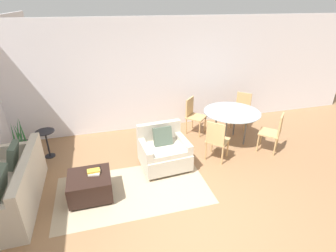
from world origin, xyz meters
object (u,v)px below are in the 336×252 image
dining_chair_far_left (193,113)px  side_table (46,139)px  tv_remote_primary (97,169)px  book_stack (94,172)px  couch (10,190)px  potted_plant (23,149)px  dining_chair_near_right (274,130)px  armchair (164,151)px  dining_chair_far_right (242,108)px  dining_table (232,114)px  ottoman (90,185)px  dining_chair_near_left (217,138)px

dining_chair_far_left → side_table: bearing=-175.4°
tv_remote_primary → dining_chair_far_left: (2.40, 1.68, 0.09)m
book_stack → side_table: size_ratio=0.36×
couch → tv_remote_primary: couch is taller
potted_plant → dining_chair_near_right: (5.26, -1.18, 0.31)m
armchair → book_stack: bearing=-159.6°
dining_chair_near_right → dining_chair_far_right: 1.37m
book_stack → dining_chair_far_right: 4.21m
couch → potted_plant: size_ratio=1.93×
potted_plant → side_table: potted_plant is taller
dining_table → dining_chair_far_left: size_ratio=1.44×
couch → potted_plant: bearing=94.3°
armchair → dining_chair_far_left: 1.69m
tv_remote_primary → armchair: bearing=17.1°
book_stack → tv_remote_primary: (0.05, 0.10, -0.02)m
armchair → book_stack: 1.45m
armchair → dining_chair_far_left: size_ratio=1.08×
dining_chair_near_right → ottoman: bearing=-173.0°
dining_chair_far_right → potted_plant: bearing=-178.0°
couch → book_stack: couch is taller
book_stack → dining_chair_near_right: dining_chair_near_right is taller
potted_plant → dining_chair_far_right: (5.26, 0.19, 0.31)m
potted_plant → dining_chair_far_left: size_ratio=1.08×
book_stack → dining_chair_far_left: dining_chair_far_left is taller
dining_chair_near_left → dining_chair_near_right: size_ratio=1.00×
couch → dining_chair_near_left: size_ratio=2.08×
dining_chair_far_left → armchair: bearing=-130.7°
tv_remote_primary → dining_chair_far_right: bearing=24.0°
couch → dining_table: size_ratio=1.45×
potted_plant → dining_table: size_ratio=0.75×
dining_chair_near_right → book_stack: bearing=-173.8°
book_stack → dining_chair_far_left: bearing=36.0°
tv_remote_primary → dining_chair_near_right: dining_chair_near_right is taller
dining_table → dining_chair_far_left: (-0.68, 0.68, -0.17)m
side_table → dining_chair_far_left: bearing=4.6°
side_table → dining_table: size_ratio=0.47×
book_stack → dining_table: 3.33m
ottoman → dining_table: dining_table is taller
potted_plant → dining_chair_far_right: size_ratio=1.08×
potted_plant → dining_chair_far_left: bearing=2.7°
couch → armchair: couch is taller
dining_chair_far_left → dining_chair_far_right: 1.37m
ottoman → dining_chair_far_left: bearing=36.0°
tv_remote_primary → book_stack: bearing=-117.4°
dining_table → dining_chair_far_left: dining_chair_far_left is taller
ottoman → tv_remote_primary: tv_remote_primary is taller
dining_chair_near_right → dining_chair_far_left: same height
armchair → dining_chair_near_left: size_ratio=1.08×
dining_chair_near_right → couch: bearing=-176.2°
ottoman → potted_plant: size_ratio=0.73×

